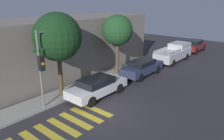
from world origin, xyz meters
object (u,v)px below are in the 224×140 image
Objects in this scene: traffic_light_pole at (46,57)px; sedan_near_corner at (97,86)px; pickup_truck at (174,52)px; tree_midblock at (117,31)px; sedan_far_end at (194,45)px; sedan_middle at (142,67)px; tree_near_corner at (58,37)px.

traffic_light_pole is 1.07× the size of sedan_near_corner.
traffic_light_pole is at bearing 175.36° from pickup_truck.
pickup_truck is 1.05× the size of tree_midblock.
sedan_near_corner is 1.03× the size of sedan_far_end.
tree_near_corner is (-7.53, 1.93, 3.47)m from sedan_middle.
sedan_far_end is at bearing -7.85° from tree_midblock.
sedan_middle is 0.86× the size of tree_midblock.
pickup_truck is 1.27× the size of sedan_far_end.
tree_midblock reaches higher than traffic_light_pole.
tree_near_corner reaches higher than sedan_near_corner.
sedan_middle is 12.77m from sedan_far_end.
traffic_light_pole reaches higher than pickup_truck.
tree_near_corner is at bearing 174.57° from sedan_far_end.
tree_midblock is at bearing 4.88° from traffic_light_pole.
pickup_truck is 0.97× the size of tree_near_corner.
sedan_far_end is at bearing 0.00° from pickup_truck.
tree_midblock reaches higher than sedan_middle.
tree_midblock is at bearing -0.00° from tree_near_corner.
pickup_truck is (6.66, 0.00, 0.17)m from sedan_middle.
pickup_truck is at bearing -13.76° from tree_midblock.
traffic_light_pole reaches higher than sedan_middle.
tree_near_corner is (1.42, 0.66, 0.94)m from traffic_light_pole.
traffic_light_pole is 1.10× the size of sedan_far_end.
traffic_light_pole is at bearing 176.66° from sedan_far_end.
sedan_near_corner is at bearing 180.00° from sedan_middle.
tree_midblock is (4.66, 1.93, 3.29)m from sedan_near_corner.
sedan_middle is at bearing -180.00° from pickup_truck.
pickup_truck reaches higher than sedan_far_end.
traffic_light_pole is at bearing 157.56° from sedan_near_corner.
traffic_light_pole is 0.84× the size of tree_near_corner.
pickup_truck is 14.69m from tree_near_corner.
sedan_middle reaches higher than sedan_near_corner.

